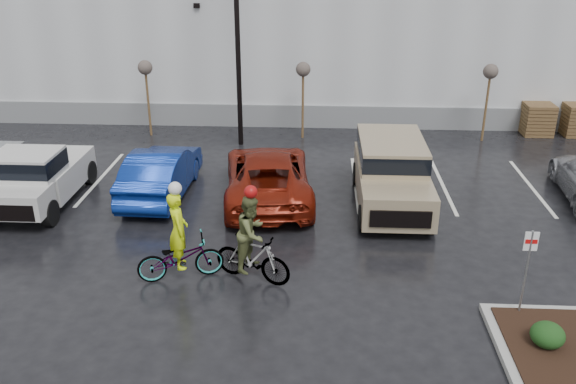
# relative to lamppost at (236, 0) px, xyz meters

# --- Properties ---
(ground) EXTENTS (120.00, 120.00, 0.00)m
(ground) POSITION_rel_lamppost_xyz_m (4.00, -12.00, -5.69)
(ground) COLOR black
(ground) RESTS_ON ground
(warehouse) EXTENTS (60.50, 15.50, 7.20)m
(warehouse) POSITION_rel_lamppost_xyz_m (4.00, 9.99, -2.04)
(warehouse) COLOR silver
(warehouse) RESTS_ON ground
(lamppost) EXTENTS (0.50, 1.00, 9.22)m
(lamppost) POSITION_rel_lamppost_xyz_m (0.00, 0.00, 0.00)
(lamppost) COLOR black
(lamppost) RESTS_ON ground
(sapling_west) EXTENTS (0.60, 0.60, 3.20)m
(sapling_west) POSITION_rel_lamppost_xyz_m (-4.00, 1.00, -2.96)
(sapling_west) COLOR #482C1D
(sapling_west) RESTS_ON ground
(sapling_mid) EXTENTS (0.60, 0.60, 3.20)m
(sapling_mid) POSITION_rel_lamppost_xyz_m (2.50, 1.00, -2.96)
(sapling_mid) COLOR #482C1D
(sapling_mid) RESTS_ON ground
(sapling_east) EXTENTS (0.60, 0.60, 3.20)m
(sapling_east) POSITION_rel_lamppost_xyz_m (10.00, 1.00, -2.96)
(sapling_east) COLOR #482C1D
(sapling_east) RESTS_ON ground
(pallet_stack_a) EXTENTS (1.20, 1.20, 1.35)m
(pallet_stack_a) POSITION_rel_lamppost_xyz_m (12.50, 2.00, -5.01)
(pallet_stack_a) COLOR #482C1D
(pallet_stack_a) RESTS_ON ground
(shrub_a) EXTENTS (0.70, 0.70, 0.52)m
(shrub_a) POSITION_rel_lamppost_xyz_m (8.00, -13.00, -5.27)
(shrub_a) COLOR black
(shrub_a) RESTS_ON curb_island
(fire_lane_sign) EXTENTS (0.30, 0.05, 2.20)m
(fire_lane_sign) POSITION_rel_lamppost_xyz_m (7.80, -11.80, -4.28)
(fire_lane_sign) COLOR gray
(fire_lane_sign) RESTS_ON ground
(pickup_white) EXTENTS (2.10, 5.20, 1.96)m
(pickup_white) POSITION_rel_lamppost_xyz_m (-5.61, -5.96, -4.71)
(pickup_white) COLOR beige
(pickup_white) RESTS_ON ground
(car_blue) EXTENTS (1.82, 4.89, 1.60)m
(car_blue) POSITION_rel_lamppost_xyz_m (-1.95, -5.29, -4.89)
(car_blue) COLOR navy
(car_blue) RESTS_ON ground
(car_red) EXTENTS (3.28, 6.03, 1.61)m
(car_red) POSITION_rel_lamppost_xyz_m (1.57, -5.39, -4.88)
(car_red) COLOR maroon
(car_red) RESTS_ON ground
(suv_tan) EXTENTS (2.20, 5.10, 2.06)m
(suv_tan) POSITION_rel_lamppost_xyz_m (5.50, -5.83, -4.66)
(suv_tan) COLOR #9A8868
(suv_tan) RESTS_ON ground
(cyclist_hivis) EXTENTS (2.28, 1.38, 2.61)m
(cyclist_hivis) POSITION_rel_lamppost_xyz_m (-0.19, -10.50, -4.89)
(cyclist_hivis) COLOR #3F3F44
(cyclist_hivis) RESTS_ON ground
(cyclist_olive) EXTENTS (2.05, 1.27, 2.56)m
(cyclist_olive) POSITION_rel_lamppost_xyz_m (1.62, -10.50, -4.77)
(cyclist_olive) COLOR #3F3F44
(cyclist_olive) RESTS_ON ground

